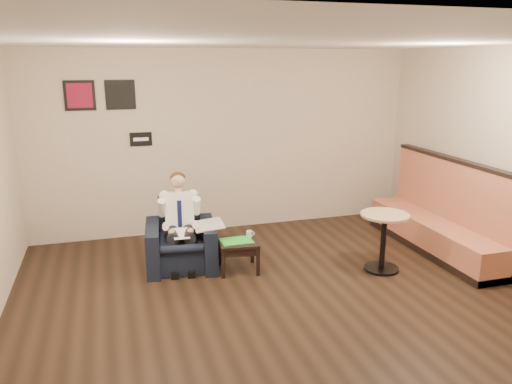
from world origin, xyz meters
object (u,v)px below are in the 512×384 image
object	(u,v)px
banquette	(437,206)
coffee_mug	(249,234)
seated_man	(181,227)
side_table	(238,255)
armchair	(181,235)
smartphone	(240,236)
cafe_table	(383,242)
green_folder	(236,241)

from	to	relation	value
banquette	coffee_mug	bearing A→B (deg)	175.79
coffee_mug	banquette	bearing A→B (deg)	-4.21
seated_man	side_table	xyz separation A→B (m)	(0.69, -0.22, -0.38)
armchair	coffee_mug	bearing A→B (deg)	-10.10
seated_man	smartphone	world-z (taller)	seated_man
side_table	cafe_table	distance (m)	1.86
seated_man	cafe_table	size ratio (longest dim) A/B	1.54
seated_man	banquette	xyz separation A→B (m)	(3.56, -0.34, 0.06)
armchair	side_table	bearing A→B (deg)	-20.04
seated_man	coffee_mug	size ratio (longest dim) A/B	13.80
armchair	seated_man	xyz separation A→B (m)	(-0.01, -0.11, 0.16)
armchair	smartphone	size ratio (longest dim) A/B	7.06
seated_man	coffee_mug	xyz separation A→B (m)	(0.87, -0.14, -0.14)
banquette	side_table	bearing A→B (deg)	177.78
smartphone	banquette	bearing A→B (deg)	11.88
armchair	coffee_mug	size ratio (longest dim) A/B	10.40
armchair	seated_man	bearing A→B (deg)	-90.00
side_table	smartphone	distance (m)	0.25
armchair	green_folder	world-z (taller)	armchair
green_folder	armchair	bearing A→B (deg)	151.86
side_table	green_folder	bearing A→B (deg)	-153.23
seated_man	smartphone	bearing A→B (deg)	-0.57
seated_man	cafe_table	xyz separation A→B (m)	(2.47, -0.76, -0.21)
smartphone	cafe_table	xyz separation A→B (m)	(1.72, -0.67, -0.03)
coffee_mug	green_folder	bearing A→B (deg)	-153.23
smartphone	coffee_mug	bearing A→B (deg)	-7.10
coffee_mug	smartphone	size ratio (longest dim) A/B	0.68
side_table	coffee_mug	world-z (taller)	coffee_mug
green_folder	cafe_table	size ratio (longest dim) A/B	0.53
side_table	green_folder	xyz separation A→B (m)	(-0.03, -0.01, 0.21)
smartphone	cafe_table	world-z (taller)	cafe_table
green_folder	banquette	distance (m)	2.90
armchair	banquette	size ratio (longest dim) A/B	0.35
green_folder	smartphone	size ratio (longest dim) A/B	3.21
seated_man	coffee_mug	bearing A→B (deg)	-2.93
seated_man	green_folder	world-z (taller)	seated_man
armchair	side_table	world-z (taller)	armchair
cafe_table	banquette	bearing A→B (deg)	21.09
seated_man	coffee_mug	world-z (taller)	seated_man
side_table	cafe_table	bearing A→B (deg)	-16.62
seated_man	green_folder	xyz separation A→B (m)	(0.67, -0.24, -0.18)
side_table	seated_man	bearing A→B (deg)	162.07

